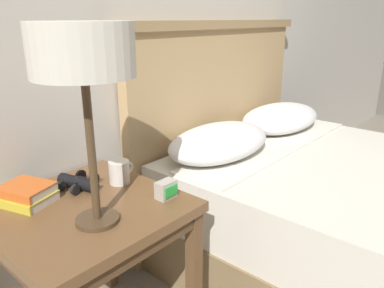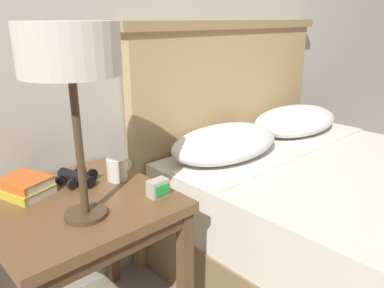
% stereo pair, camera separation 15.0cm
% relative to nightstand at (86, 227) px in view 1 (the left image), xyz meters
% --- Properties ---
extents(nightstand, '(0.58, 0.58, 0.60)m').
position_rel_nightstand_xyz_m(nightstand, '(0.00, 0.00, 0.00)').
color(nightstand, brown).
rests_on(nightstand, ground_plane).
extents(bed, '(1.42, 2.02, 1.17)m').
position_rel_nightstand_xyz_m(bed, '(1.07, -0.64, -0.21)').
color(bed, olive).
rests_on(bed, ground_plane).
extents(table_lamp, '(0.27, 0.27, 0.57)m').
position_rel_nightstand_xyz_m(table_lamp, '(-0.03, -0.12, 0.57)').
color(table_lamp, '#4C3823').
rests_on(table_lamp, nightstand).
extents(book_on_nightstand, '(0.18, 0.21, 0.03)m').
position_rel_nightstand_xyz_m(book_on_nightstand, '(-0.12, 0.17, 0.10)').
color(book_on_nightstand, silver).
rests_on(book_on_nightstand, nightstand).
extents(book_stacked_on_top, '(0.17, 0.19, 0.03)m').
position_rel_nightstand_xyz_m(book_stacked_on_top, '(-0.11, 0.16, 0.13)').
color(book_stacked_on_top, silver).
rests_on(book_stacked_on_top, book_on_nightstand).
extents(binoculars_pair, '(0.15, 0.16, 0.05)m').
position_rel_nightstand_xyz_m(binoculars_pair, '(0.06, 0.13, 0.10)').
color(binoculars_pair, black).
rests_on(binoculars_pair, nightstand).
extents(coffee_mug, '(0.10, 0.08, 0.08)m').
position_rel_nightstand_xyz_m(coffee_mug, '(0.19, 0.05, 0.12)').
color(coffee_mug, silver).
rests_on(coffee_mug, nightstand).
extents(alarm_clock, '(0.07, 0.05, 0.06)m').
position_rel_nightstand_xyz_m(alarm_clock, '(0.22, -0.16, 0.11)').
color(alarm_clock, '#B7B2A8').
rests_on(alarm_clock, nightstand).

